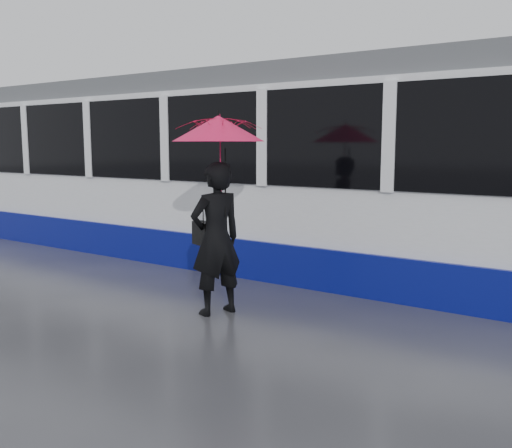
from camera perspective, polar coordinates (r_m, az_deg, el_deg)
The scene contains 6 objects.
ground at distance 7.88m, azimuth -4.17°, elevation -7.57°, with size 90.00×90.00×0.00m, color #2F2F34.
rails at distance 9.88m, azimuth 4.99°, elevation -4.31°, with size 34.00×1.51×0.02m.
tram at distance 9.47m, azimuth 7.36°, elevation 5.07°, with size 26.00×2.56×3.35m.
woman at distance 7.06m, azimuth -4.01°, elevation -1.49°, with size 0.69×0.45×1.90m, color black.
umbrella at distance 6.94m, azimuth -3.78°, elevation 7.72°, with size 1.44×1.44×1.28m.
handbag at distance 7.21m, azimuth -5.28°, elevation -0.94°, with size 0.37×0.26×0.47m.
Camera 1 is at (4.78, -5.89, 2.11)m, focal length 40.00 mm.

